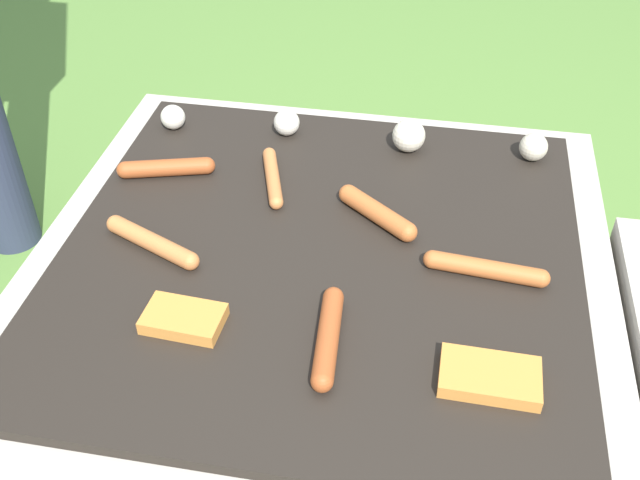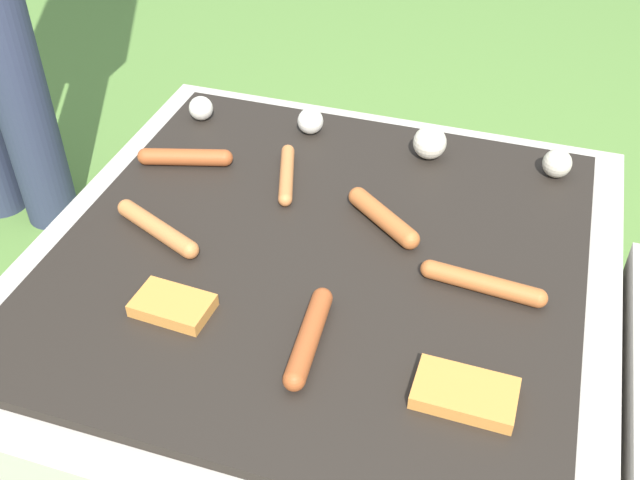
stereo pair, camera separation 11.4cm
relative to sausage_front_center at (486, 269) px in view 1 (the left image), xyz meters
name	(u,v)px [view 1 (the left image)]	position (x,y,z in m)	size (l,w,h in m)	color
ground_plane	(320,402)	(-0.25, 0.01, -0.39)	(14.00, 14.00, 0.00)	#567F38
grill	(320,334)	(-0.25, 0.01, -0.20)	(0.90, 0.90, 0.38)	#B2AA9E
sausage_mid_left	(152,242)	(-0.50, -0.03, 0.00)	(0.17, 0.09, 0.03)	#C6753D
sausage_back_center	(328,337)	(-0.21, -0.18, 0.00)	(0.04, 0.18, 0.03)	#A34C23
sausage_mid_right	(273,177)	(-0.36, 0.17, 0.00)	(0.07, 0.16, 0.02)	#C6753D
sausage_front_center	(486,269)	(0.00, 0.00, 0.00)	(0.19, 0.04, 0.03)	#B7602D
sausage_back_left	(377,212)	(-0.17, 0.10, 0.00)	(0.14, 0.11, 0.03)	#B7602D
sausage_front_left	(166,168)	(-0.55, 0.17, 0.00)	(0.16, 0.07, 0.03)	#A34C23
bread_slice_center	(184,319)	(-0.41, -0.17, 0.00)	(0.11, 0.07, 0.02)	#D18438
bread_slice_left	(490,377)	(0.01, -0.20, 0.00)	(0.13, 0.08, 0.02)	#D18438
mushroom_row	(367,132)	(-0.22, 0.33, 0.01)	(0.71, 0.07, 0.06)	silver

